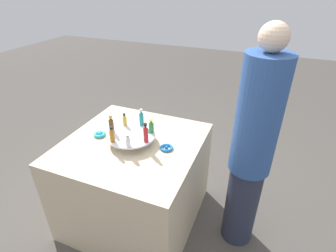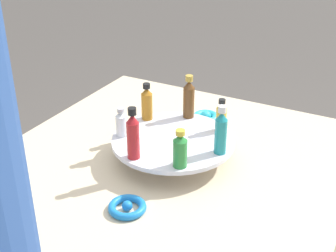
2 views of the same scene
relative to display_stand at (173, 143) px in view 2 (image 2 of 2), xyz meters
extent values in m
cylinder|color=silver|center=(0.00, 0.00, -0.04)|extent=(0.16, 0.16, 0.01)
cylinder|color=silver|center=(0.00, 0.00, -0.02)|extent=(0.08, 0.08, 0.04)
cylinder|color=silver|center=(0.00, 0.00, 0.01)|extent=(0.35, 0.35, 0.01)
cylinder|color=teal|center=(-0.01, -0.15, 0.07)|extent=(0.03, 0.03, 0.10)
cone|color=teal|center=(-0.01, -0.15, 0.13)|extent=(0.03, 0.03, 0.02)
cylinder|color=silver|center=(-0.01, -0.15, 0.15)|extent=(0.02, 0.02, 0.02)
cylinder|color=gold|center=(0.11, -0.10, 0.05)|extent=(0.03, 0.03, 0.07)
cone|color=gold|center=(0.11, -0.10, 0.10)|extent=(0.03, 0.03, 0.02)
cylinder|color=black|center=(0.11, -0.10, 0.11)|extent=(0.02, 0.02, 0.01)
cylinder|color=brown|center=(0.15, 0.02, 0.07)|extent=(0.03, 0.03, 0.10)
cone|color=brown|center=(0.15, 0.02, 0.13)|extent=(0.03, 0.03, 0.02)
cylinder|color=#B79338|center=(0.15, 0.02, 0.14)|extent=(0.02, 0.02, 0.02)
cylinder|color=#AD6B19|center=(0.07, 0.13, 0.06)|extent=(0.03, 0.03, 0.08)
cone|color=#AD6B19|center=(0.07, 0.13, 0.11)|extent=(0.03, 0.03, 0.02)
cylinder|color=black|center=(0.07, 0.13, 0.13)|extent=(0.02, 0.02, 0.01)
cylinder|color=silver|center=(-0.05, 0.14, 0.05)|extent=(0.03, 0.03, 0.06)
cone|color=silver|center=(-0.05, 0.14, 0.09)|extent=(0.03, 0.03, 0.01)
cylinder|color=#B2B2B7|center=(-0.05, 0.14, 0.10)|extent=(0.02, 0.02, 0.01)
cylinder|color=#B21E23|center=(-0.14, 0.04, 0.07)|extent=(0.03, 0.03, 0.10)
cone|color=#B21E23|center=(-0.14, 0.04, 0.13)|extent=(0.03, 0.03, 0.02)
cylinder|color=black|center=(-0.14, 0.04, 0.15)|extent=(0.02, 0.02, 0.02)
cylinder|color=#288438|center=(-0.12, -0.08, 0.05)|extent=(0.04, 0.04, 0.07)
cone|color=#288438|center=(-0.12, -0.08, 0.10)|extent=(0.03, 0.03, 0.02)
cylinder|color=gold|center=(-0.12, -0.08, 0.11)|extent=(0.02, 0.02, 0.01)
torus|color=#2DB7CC|center=(0.27, 0.02, -0.04)|extent=(0.09, 0.09, 0.02)
sphere|color=#2DB7CC|center=(0.27, 0.02, -0.03)|extent=(0.03, 0.03, 0.03)
torus|color=blue|center=(-0.27, -0.02, -0.04)|extent=(0.09, 0.09, 0.02)
sphere|color=blue|center=(-0.27, -0.02, -0.04)|extent=(0.03, 0.03, 0.03)
camera|label=1|loc=(-0.85, 1.39, 1.01)|focal=28.00mm
camera|label=2|loc=(-1.03, -0.54, 0.66)|focal=50.00mm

